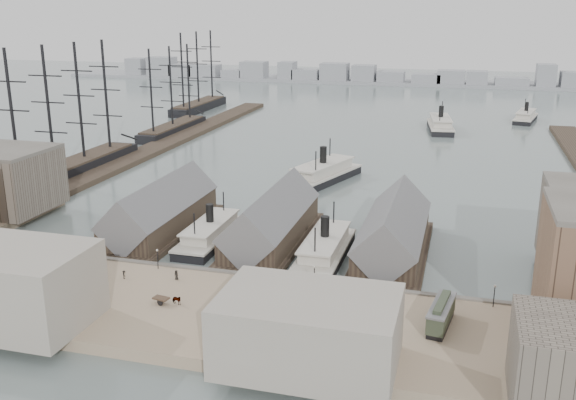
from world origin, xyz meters
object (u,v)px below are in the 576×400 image
(ferry_docked_west, at_px, (211,233))
(horse_cart_center, at_px, (172,300))
(tram, at_px, (441,315))
(horse_cart_left, at_px, (21,262))
(horse_cart_right, at_px, (289,309))

(ferry_docked_west, distance_m, horse_cart_center, 34.84)
(tram, bearing_deg, horse_cart_center, -166.43)
(horse_cart_left, xyz_separation_m, horse_cart_center, (34.40, -7.20, -0.02))
(ferry_docked_west, relative_size, tram, 2.34)
(horse_cart_left, bearing_deg, horse_cart_center, -81.34)
(tram, height_order, horse_cart_left, tram)
(horse_cart_left, distance_m, horse_cart_center, 35.15)
(ferry_docked_west, distance_m, tram, 58.43)
(horse_cart_center, bearing_deg, horse_cart_right, -74.22)
(ferry_docked_west, height_order, horse_cart_right, ferry_docked_west)
(ferry_docked_west, xyz_separation_m, horse_cart_center, (7.04, -34.11, 0.68))
(ferry_docked_west, xyz_separation_m, horse_cart_left, (-27.37, -26.91, 0.70))
(ferry_docked_west, distance_m, horse_cart_left, 38.39)
(ferry_docked_west, xyz_separation_m, tram, (50.00, -30.19, 1.80))
(horse_cart_left, xyz_separation_m, horse_cart_right, (53.88, -5.33, 0.01))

